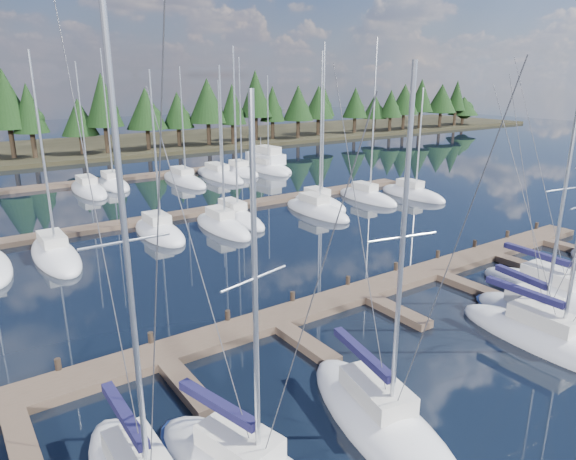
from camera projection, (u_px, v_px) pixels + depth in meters
ground at (252, 243)px, 38.94m from camera, size 260.00×260.00×0.00m
far_shore at (67, 149)px, 85.98m from camera, size 220.00×30.00×0.60m
main_dock at (367, 297)px, 28.95m from camera, size 44.00×6.13×0.90m
back_docks at (156, 193)px, 54.26m from camera, size 50.00×21.80×0.40m
front_sailboat_2 at (382, 422)px, 18.37m from camera, size 4.56×9.49×13.42m
front_sailboat_3 at (550, 342)px, 23.92m from camera, size 2.53×9.44×12.61m
front_sailboat_4 at (537, 321)px, 25.91m from camera, size 4.00×8.08×13.05m
front_sailboat_5 at (558, 295)px, 28.98m from camera, size 3.40×9.94×14.02m
back_sailboat_rows at (177, 200)px, 50.98m from camera, size 48.30×31.53×16.35m
motor_yacht_right at (266, 165)px, 69.38m from camera, size 4.39×10.49×5.12m
tree_line at (79, 110)px, 76.41m from camera, size 185.68×12.32×14.01m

